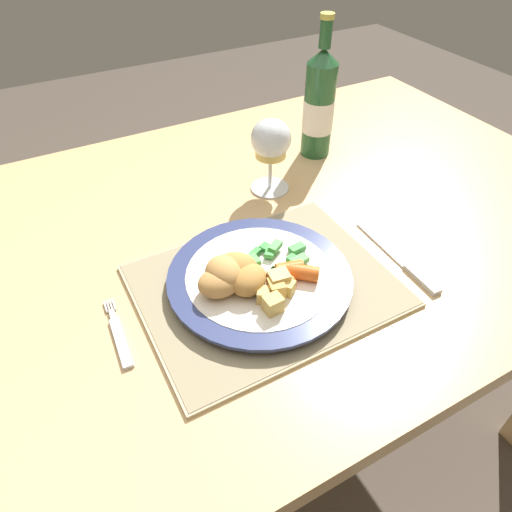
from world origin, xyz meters
TOP-DOWN VIEW (x-y plane):
  - ground_plane at (0.00, 0.00)m, footprint 6.00×6.00m
  - dining_table at (0.00, 0.00)m, footprint 1.51×0.86m
  - placemat at (0.01, -0.15)m, footprint 0.38×0.29m
  - dinner_plate at (-0.00, -0.14)m, footprint 0.28×0.28m
  - breaded_croquettes at (-0.05, -0.15)m, footprint 0.11×0.11m
  - green_beans_pile at (0.04, -0.13)m, footprint 0.11×0.08m
  - glazed_carrots at (0.04, -0.18)m, footprint 0.09×0.06m
  - fork at (-0.22, -0.14)m, footprint 0.02×0.13m
  - table_knife at (0.23, -0.21)m, footprint 0.03×0.19m
  - wine_glass at (0.15, 0.08)m, footprint 0.07×0.07m
  - bottle at (0.30, 0.16)m, footprint 0.06×0.06m
  - roast_potatoes at (-0.00, -0.19)m, footprint 0.06×0.06m

SIDE VIEW (x-z plane):
  - ground_plane at x=0.00m, z-range 0.00..0.00m
  - dining_table at x=0.00m, z-range 0.29..1.03m
  - fork at x=-0.22m, z-range 0.74..0.75m
  - table_knife at x=0.23m, z-range 0.74..0.75m
  - placemat at x=0.01m, z-range 0.74..0.75m
  - dinner_plate at x=0.00m, z-range 0.75..0.77m
  - green_beans_pile at x=0.04m, z-range 0.76..0.78m
  - glazed_carrots at x=0.04m, z-range 0.77..0.79m
  - roast_potatoes at x=0.00m, z-range 0.76..0.79m
  - breaded_croquettes at x=-0.05m, z-range 0.76..0.81m
  - wine_glass at x=0.15m, z-range 0.77..0.91m
  - bottle at x=0.30m, z-range 0.71..0.99m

